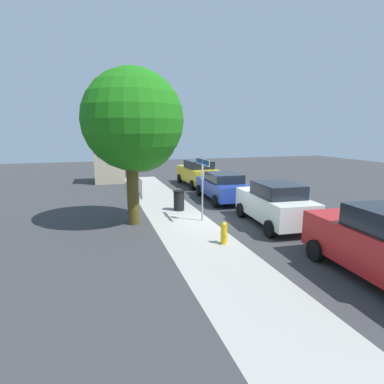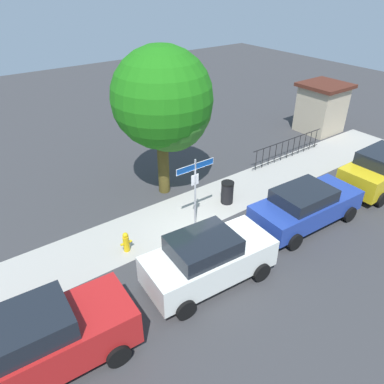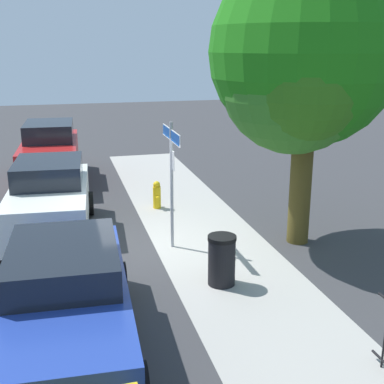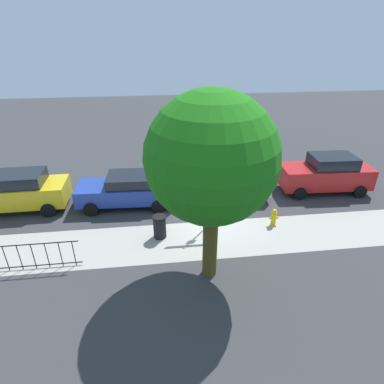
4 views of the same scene
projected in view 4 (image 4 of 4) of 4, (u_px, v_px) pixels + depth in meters
The scene contains 11 objects.
ground_plane at pixel (207, 221), 14.14m from camera, with size 60.00×60.00×0.00m, color #38383A.
sidewalk_strip at pixel (163, 242), 12.77m from camera, with size 24.00×2.60×0.00m, color #A7A39B.
street_sign at pixel (209, 184), 12.84m from camera, with size 1.64×0.07×2.84m.
shade_tree at pixel (206, 165), 9.51m from camera, with size 4.04×4.04×6.29m.
car_red at pixel (326, 174), 16.39m from camera, with size 4.63×2.15×1.95m.
car_white at pixel (228, 180), 15.84m from camera, with size 4.25×2.20×1.79m.
car_blue at pixel (127, 189), 15.14m from camera, with size 4.61×2.19×1.58m.
car_yellow at pixel (17, 191), 14.72m from camera, with size 4.63×2.08×1.83m.
iron_fence at pixel (6, 258), 11.04m from camera, with size 5.07×0.04×1.07m.
fire_hydrant at pixel (274, 217), 13.74m from camera, with size 0.42×0.22×0.78m.
trash_bin at pixel (160, 227), 12.89m from camera, with size 0.55×0.55×0.98m.
Camera 4 is at (2.11, 11.77, 7.69)m, focal length 29.70 mm.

